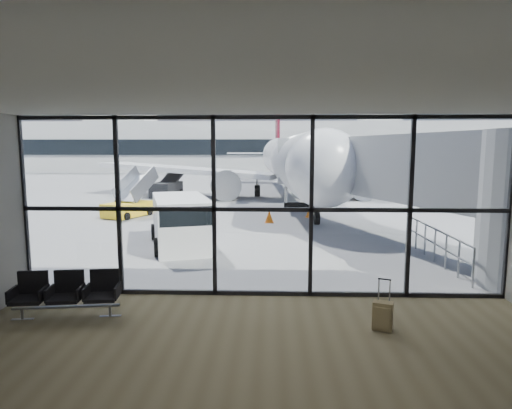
# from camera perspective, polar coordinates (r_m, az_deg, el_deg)

# --- Properties ---
(ground) EXTENTS (220.00, 220.00, 0.00)m
(ground) POSITION_cam_1_polar(r_m,az_deg,el_deg) (50.58, 1.77, 3.20)
(ground) COLOR slate
(ground) RESTS_ON ground
(lounge_shell) EXTENTS (12.02, 8.01, 4.51)m
(lounge_shell) POSITION_cam_1_polar(r_m,az_deg,el_deg) (5.75, -0.08, -2.90)
(lounge_shell) COLOR brown
(lounge_shell) RESTS_ON ground
(glass_curtain_wall) EXTENTS (12.10, 0.12, 4.50)m
(glass_curtain_wall) POSITION_cam_1_polar(r_m,az_deg,el_deg) (10.55, 0.87, -0.41)
(glass_curtain_wall) COLOR white
(glass_curtain_wall) RESTS_ON ground
(jet_bridge) EXTENTS (8.00, 16.50, 4.33)m
(jet_bridge) POSITION_cam_1_polar(r_m,az_deg,el_deg) (18.16, 17.03, 4.16)
(jet_bridge) COLOR #95989A
(jet_bridge) RESTS_ON ground
(apron_railing) EXTENTS (0.06, 5.46, 1.11)m
(apron_railing) POSITION_cam_1_polar(r_m,az_deg,el_deg) (15.24, 22.76, -4.39)
(apron_railing) COLOR gray
(apron_railing) RESTS_ON ground
(far_terminal) EXTENTS (80.00, 12.20, 11.00)m
(far_terminal) POSITION_cam_1_polar(r_m,az_deg,el_deg) (72.43, 1.40, 7.79)
(far_terminal) COLOR beige
(far_terminal) RESTS_ON ground
(tree_0) EXTENTS (4.95, 4.95, 7.12)m
(tree_0) POSITION_cam_1_polar(r_m,az_deg,el_deg) (94.03, -26.95, 7.16)
(tree_0) COLOR #382619
(tree_0) RESTS_ON ground
(tree_1) EXTENTS (5.61, 5.61, 8.07)m
(tree_1) POSITION_cam_1_polar(r_m,az_deg,el_deg) (91.31, -23.65, 7.75)
(tree_1) COLOR #382619
(tree_1) RESTS_ON ground
(tree_2) EXTENTS (6.27, 6.27, 9.03)m
(tree_2) POSITION_cam_1_polar(r_m,az_deg,el_deg) (88.91, -20.14, 8.35)
(tree_2) COLOR #382619
(tree_2) RESTS_ON ground
(tree_3) EXTENTS (4.95, 4.95, 7.12)m
(tree_3) POSITION_cam_1_polar(r_m,az_deg,el_deg) (86.83, -16.40, 7.71)
(tree_3) COLOR #382619
(tree_3) RESTS_ON ground
(tree_4) EXTENTS (5.61, 5.61, 8.07)m
(tree_4) POSITION_cam_1_polar(r_m,az_deg,el_deg) (85.15, -12.54, 8.26)
(tree_4) COLOR #382619
(tree_4) RESTS_ON ground
(tree_5) EXTENTS (6.27, 6.27, 9.03)m
(tree_5) POSITION_cam_1_polar(r_m,az_deg,el_deg) (83.87, -8.54, 8.80)
(tree_5) COLOR #382619
(tree_5) RESTS_ON ground
(seating_row) EXTENTS (2.26, 0.91, 1.00)m
(seating_row) POSITION_cam_1_polar(r_m,az_deg,el_deg) (10.48, -23.84, -10.59)
(seating_row) COLOR gray
(seating_row) RESTS_ON ground
(suitcase) EXTENTS (0.45, 0.38, 1.06)m
(suitcase) POSITION_cam_1_polar(r_m,az_deg,el_deg) (9.33, 16.53, -14.02)
(suitcase) COLOR olive
(suitcase) RESTS_ON ground
(airliner) EXTENTS (30.66, 35.53, 9.15)m
(airliner) POSITION_cam_1_polar(r_m,az_deg,el_deg) (34.45, 4.59, 5.87)
(airliner) COLOR silver
(airliner) RESTS_ON ground
(service_van) EXTENTS (3.11, 4.71, 1.89)m
(service_van) POSITION_cam_1_polar(r_m,az_deg,el_deg) (16.40, -9.95, -2.23)
(service_van) COLOR white
(service_van) RESTS_ON ground
(belt_loader) EXTENTS (2.10, 4.44, 1.97)m
(belt_loader) POSITION_cam_1_polar(r_m,az_deg,el_deg) (33.89, -11.77, 2.12)
(belt_loader) COLOR black
(belt_loader) RESTS_ON ground
(mobile_stairs) EXTENTS (2.50, 3.41, 2.18)m
(mobile_stairs) POSITION_cam_1_polar(r_m,az_deg,el_deg) (24.52, -16.65, -0.32)
(mobile_stairs) COLOR yellow
(mobile_stairs) RESTS_ON ground
(traffic_cone_a) EXTENTS (0.39, 0.39, 0.56)m
(traffic_cone_a) POSITION_cam_1_polar(r_m,az_deg,el_deg) (25.46, -6.90, -0.38)
(traffic_cone_a) COLOR orange
(traffic_cone_a) RESTS_ON ground
(traffic_cone_b) EXTENTS (0.40, 0.40, 0.58)m
(traffic_cone_b) POSITION_cam_1_polar(r_m,az_deg,el_deg) (23.41, 7.11, -1.04)
(traffic_cone_b) COLOR orange
(traffic_cone_b) RESTS_ON ground
(traffic_cone_c) EXTENTS (0.44, 0.44, 0.64)m
(traffic_cone_c) POSITION_cam_1_polar(r_m,az_deg,el_deg) (21.58, 1.78, -1.62)
(traffic_cone_c) COLOR #D75F0B
(traffic_cone_c) RESTS_ON ground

